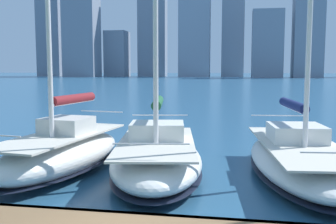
{
  "coord_description": "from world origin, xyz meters",
  "views": [
    {
      "loc": [
        -1.92,
        6.36,
        3.61
      ],
      "look_at": [
        0.25,
        -6.1,
        2.2
      ],
      "focal_mm": 42.0,
      "sensor_mm": 36.0,
      "label": 1
    }
  ],
  "objects": [
    {
      "name": "city_skyline",
      "position": [
        16.34,
        -159.61,
        20.52
      ],
      "size": [
        167.26,
        24.87,
        50.93
      ],
      "color": "gray",
      "rests_on": "ground"
    },
    {
      "name": "sailboat_navy",
      "position": [
        -4.0,
        -6.89,
        0.68
      ],
      "size": [
        3.71,
        8.32,
        12.56
      ],
      "color": "white",
      "rests_on": "ground"
    },
    {
      "name": "sailboat_forest",
      "position": [
        0.6,
        -5.97,
        0.73
      ],
      "size": [
        3.92,
        6.98,
        11.29
      ],
      "color": "white",
      "rests_on": "ground"
    },
    {
      "name": "sailboat_maroon",
      "position": [
        3.96,
        -6.07,
        0.76
      ],
      "size": [
        3.44,
        7.02,
        9.58
      ],
      "color": "white",
      "rests_on": "ground"
    }
  ]
}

